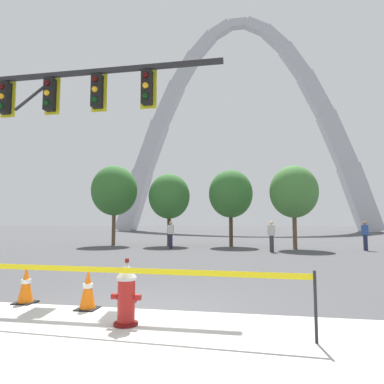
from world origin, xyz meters
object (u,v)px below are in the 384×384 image
at_px(pedestrian_walking_right, 365,235).
at_px(traffic_cone_mid_sidewalk, 26,284).
at_px(pedestrian_walking_left, 171,235).
at_px(traffic_cone_by_hydrant, 88,289).
at_px(monument_arch, 240,135).
at_px(pedestrian_standing_center, 272,236).
at_px(traffic_signal_gantry, 35,118).
at_px(fire_hydrant, 126,294).

bearing_deg(pedestrian_walking_right, traffic_cone_mid_sidewalk, -126.72).
bearing_deg(pedestrian_walking_left, traffic_cone_by_hydrant, -82.38).
height_order(traffic_cone_mid_sidewalk, monument_arch, monument_arch).
relative_size(pedestrian_walking_left, pedestrian_standing_center, 1.00).
relative_size(traffic_cone_by_hydrant, pedestrian_standing_center, 0.46).
height_order(traffic_cone_by_hydrant, traffic_signal_gantry, traffic_signal_gantry).
relative_size(traffic_cone_by_hydrant, pedestrian_walking_right, 0.46).
bearing_deg(traffic_signal_gantry, monument_arch, 85.34).
xyz_separation_m(fire_hydrant, traffic_signal_gantry, (-3.99, 3.22, 3.94)).
bearing_deg(traffic_cone_by_hydrant, monument_arch, 88.88).
height_order(traffic_cone_mid_sidewalk, pedestrian_standing_center, pedestrian_standing_center).
height_order(pedestrian_walking_left, pedestrian_walking_right, same).
bearing_deg(traffic_signal_gantry, pedestrian_walking_right, 44.09).
xyz_separation_m(traffic_cone_mid_sidewalk, pedestrian_walking_right, (10.31, 13.82, 0.46)).
height_order(fire_hydrant, traffic_cone_mid_sidewalk, fire_hydrant).
height_order(fire_hydrant, pedestrian_walking_left, pedestrian_walking_left).
distance_m(traffic_cone_mid_sidewalk, monument_arch, 53.74).
distance_m(fire_hydrant, pedestrian_standing_center, 13.41).
bearing_deg(traffic_cone_by_hydrant, fire_hydrant, -36.32).
height_order(traffic_cone_by_hydrant, pedestrian_walking_right, pedestrian_walking_right).
relative_size(traffic_cone_mid_sidewalk, pedestrian_walking_right, 0.46).
bearing_deg(traffic_cone_by_hydrant, pedestrian_walking_left, 97.62).
xyz_separation_m(fire_hydrant, pedestrian_walking_left, (-2.81, 14.21, 0.35)).
bearing_deg(traffic_cone_mid_sidewalk, pedestrian_walking_left, 91.83).
height_order(traffic_signal_gantry, pedestrian_standing_center, traffic_signal_gantry).
distance_m(fire_hydrant, traffic_signal_gantry, 6.46).
relative_size(pedestrian_standing_center, pedestrian_walking_right, 1.00).
height_order(traffic_signal_gantry, pedestrian_walking_right, traffic_signal_gantry).
relative_size(monument_arch, pedestrian_walking_right, 27.59).
bearing_deg(monument_arch, fire_hydrant, -90.00).
xyz_separation_m(fire_hydrant, traffic_cone_mid_sidewalk, (-2.38, 0.95, -0.11)).
bearing_deg(monument_arch, traffic_signal_gantry, -94.66).
relative_size(traffic_cone_by_hydrant, traffic_signal_gantry, 0.09).
xyz_separation_m(traffic_cone_mid_sidewalk, pedestrian_standing_center, (5.25, 12.15, 0.46)).
bearing_deg(traffic_signal_gantry, pedestrian_walking_left, 83.85).
distance_m(monument_arch, pedestrian_walking_left, 41.15).
xyz_separation_m(fire_hydrant, pedestrian_standing_center, (2.87, 13.09, 0.35)).
height_order(fire_hydrant, traffic_cone_by_hydrant, fire_hydrant).
distance_m(pedestrian_walking_left, pedestrian_standing_center, 5.79).
bearing_deg(fire_hydrant, monument_arch, 90.00).
relative_size(fire_hydrant, monument_arch, 0.02).
height_order(monument_arch, pedestrian_walking_right, monument_arch).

